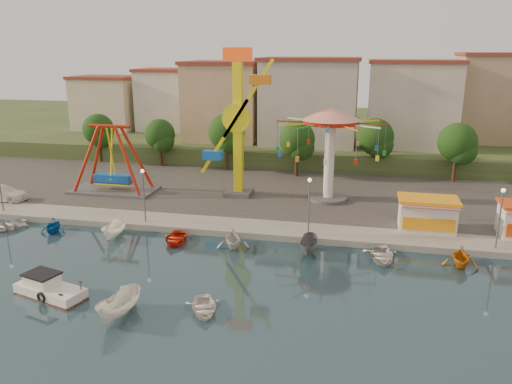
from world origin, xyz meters
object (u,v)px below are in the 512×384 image
(kamikaze_tower, at_px, (240,127))
(rowboat_a, at_px, (204,307))
(cabin_motorboat, at_px, (49,290))
(skiff, at_px, (120,306))
(pirate_ship_ride, at_px, (112,160))
(wave_swinger, at_px, (330,133))
(van, at_px, (2,193))

(kamikaze_tower, xyz_separation_m, rowboat_a, (3.72, -25.36, -8.18))
(cabin_motorboat, height_order, skiff, cabin_motorboat)
(pirate_ship_ride, distance_m, rowboat_a, 30.69)
(pirate_ship_ride, relative_size, wave_swinger, 0.86)
(van, bearing_deg, skiff, -129.49)
(kamikaze_tower, xyz_separation_m, skiff, (-1.40, -27.14, -7.70))
(kamikaze_tower, height_order, skiff, kamikaze_tower)
(cabin_motorboat, bearing_deg, wave_swinger, 71.07)
(skiff, height_order, van, van)
(pirate_ship_ride, xyz_separation_m, van, (-10.57, -5.91, -2.95))
(pirate_ship_ride, distance_m, skiff, 29.32)
(rowboat_a, relative_size, van, 0.58)
(kamikaze_tower, height_order, wave_swinger, kamikaze_tower)
(cabin_motorboat, relative_size, rowboat_a, 1.66)
(kamikaze_tower, bearing_deg, pirate_ship_ride, -174.40)
(pirate_ship_ride, xyz_separation_m, rowboat_a, (18.86, -23.88, -4.04))
(pirate_ship_ride, height_order, wave_swinger, wave_swinger)
(skiff, bearing_deg, pirate_ship_ride, 126.26)
(kamikaze_tower, relative_size, rowboat_a, 4.88)
(skiff, xyz_separation_m, van, (-24.31, 19.74, 0.62))
(wave_swinger, xyz_separation_m, cabin_motorboat, (-17.67, -25.93, -7.70))
(wave_swinger, distance_m, rowboat_a, 27.62)
(rowboat_a, distance_m, van, 34.50)
(pirate_ship_ride, height_order, skiff, pirate_ship_ride)
(pirate_ship_ride, height_order, kamikaze_tower, kamikaze_tower)
(kamikaze_tower, distance_m, cabin_motorboat, 27.88)
(wave_swinger, relative_size, van, 2.00)
(rowboat_a, distance_m, skiff, 5.44)
(wave_swinger, height_order, skiff, wave_swinger)
(rowboat_a, xyz_separation_m, van, (-29.43, 17.96, 1.09))
(kamikaze_tower, height_order, van, kamikaze_tower)
(rowboat_a, bearing_deg, wave_swinger, 54.69)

